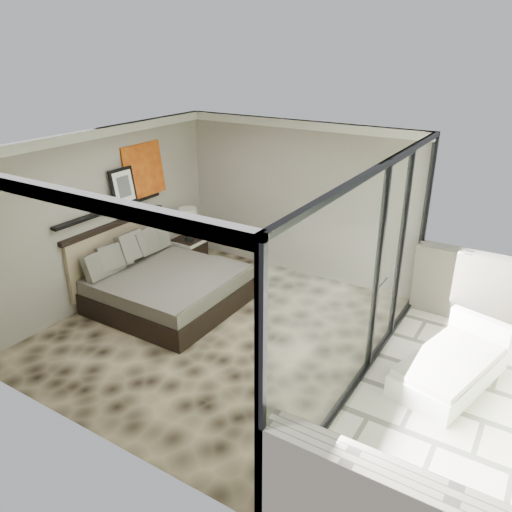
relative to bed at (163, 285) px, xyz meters
The scene contains 13 objects.
floor 1.30m from the bed, ahead, with size 5.00×5.00×0.00m, color black.
ceiling 2.74m from the bed, ahead, with size 4.50×5.00×0.02m, color silver.
back_wall 2.82m from the bed, 61.91° to the left, with size 4.50×0.02×2.80m, color gray.
left_wall 1.46m from the bed, 169.96° to the right, with size 0.02×5.00×2.80m, color gray.
glass_wall 3.64m from the bed, ahead, with size 0.08×5.00×2.80m, color white.
terrace_slab 5.00m from the bed, ahead, with size 3.00×5.00×0.12m, color beige.
picture_ledge 1.49m from the bed, behind, with size 0.12×2.20×0.05m, color black.
bed is the anchor object (origin of this frame).
nightstand 1.63m from the bed, 114.36° to the left, with size 0.58×0.58×0.58m, color black.
table_lamp 1.72m from the bed, 113.42° to the left, with size 0.34×0.34×0.62m.
abstract_canvas 2.04m from the bed, 141.41° to the left, with size 0.04×0.90×0.90m, color #BD4110.
framed_print 1.74m from the bed, 167.06° to the left, with size 0.03×0.50×0.60m, color black.
lounger 4.50m from the bed, ahead, with size 1.22×1.81×0.65m.
Camera 1 is at (3.91, -5.21, 4.02)m, focal length 35.00 mm.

